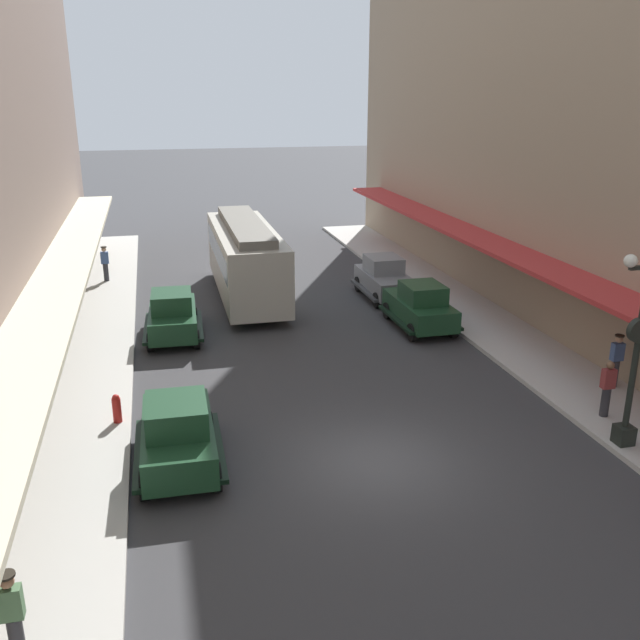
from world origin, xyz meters
name	(u,v)px	position (x,y,z in m)	size (l,w,h in m)	color
ground_plane	(376,461)	(0.00, 0.00, 0.00)	(200.00, 200.00, 0.00)	#38383A
sidewalk_left	(60,498)	(-7.50, 0.00, 0.07)	(3.00, 60.00, 0.15)	#B7B5AD
sidewalk_right	(637,426)	(7.50, 0.00, 0.07)	(3.00, 60.00, 0.15)	#B7B5AD
parked_car_0	(385,277)	(4.83, 13.67, 0.94)	(2.16, 4.27, 1.84)	slate
parked_car_1	(420,305)	(4.81, 9.39, 0.94)	(2.17, 4.27, 1.84)	#193D23
parked_car_2	(178,431)	(-4.79, 0.96, 0.94)	(2.21, 4.29, 1.84)	#193D23
parked_car_3	(173,314)	(-4.55, 10.51, 0.94)	(2.29, 4.31, 1.84)	#193D23
streetcar	(246,256)	(-1.16, 15.08, 1.90)	(2.59, 9.62, 3.46)	#ADA899
lamp_post_with_clock	(638,341)	(6.40, -0.87, 2.99)	(1.42, 0.44, 5.16)	black
fire_hydrant	(117,408)	(-6.35, 3.49, 0.56)	(0.24, 0.24, 0.82)	#B21E19
pedestrian_0	(13,617)	(-7.59, -4.87, 1.01)	(0.36, 0.28, 1.67)	#2D2D33
pedestrian_1	(105,263)	(-7.38, 19.05, 1.01)	(0.36, 0.28, 1.67)	#2D2D33
pedestrian_2	(616,360)	(8.45, 2.41, 1.01)	(0.36, 0.28, 1.67)	#2D2D33
pedestrian_4	(607,388)	(6.91, 0.66, 0.99)	(0.36, 0.24, 1.64)	#2D2D33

